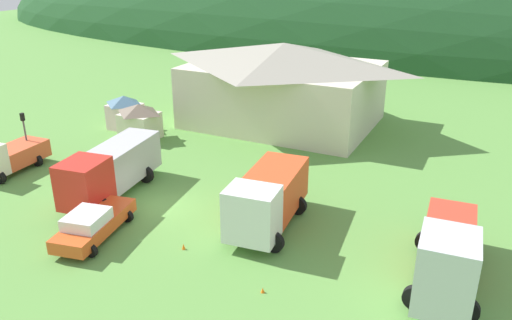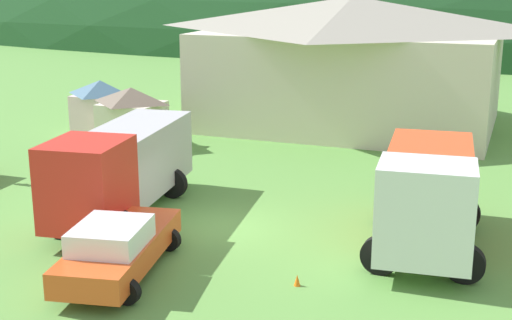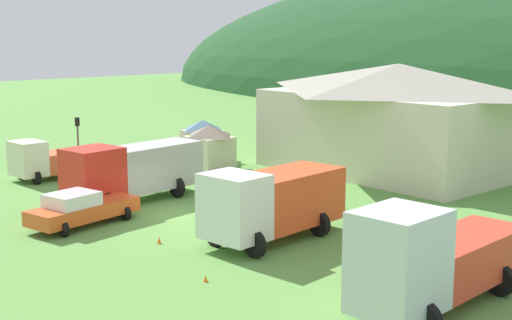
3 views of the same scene
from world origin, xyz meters
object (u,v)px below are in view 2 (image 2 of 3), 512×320
object	(u,v)px
depot_building	(351,60)
traffic_cone_near_pickup	(297,286)
heavy_rig_white	(428,193)
crane_truck_red	(121,166)
play_shed_pink	(101,107)
play_shed_cream	(132,116)
service_pickup_orange	(118,247)

from	to	relation	value
depot_building	traffic_cone_near_pickup	world-z (taller)	depot_building
heavy_rig_white	traffic_cone_near_pickup	xyz separation A→B (m)	(-2.81, -3.93, -1.78)
crane_truck_red	traffic_cone_near_pickup	bearing A→B (deg)	58.44
play_shed_pink	play_shed_cream	bearing A→B (deg)	-29.06
depot_building	play_shed_pink	size ratio (longest dim) A/B	5.72
play_shed_pink	heavy_rig_white	world-z (taller)	heavy_rig_white
crane_truck_red	play_shed_pink	bearing A→B (deg)	-151.89
play_shed_cream	depot_building	bearing A→B (deg)	45.89
heavy_rig_white	depot_building	bearing A→B (deg)	-164.98
depot_building	heavy_rig_white	size ratio (longest dim) A/B	2.27
play_shed_cream	play_shed_pink	size ratio (longest dim) A/B	1.04
play_shed_pink	traffic_cone_near_pickup	world-z (taller)	play_shed_pink
crane_truck_red	heavy_rig_white	distance (m)	10.19
play_shed_pink	heavy_rig_white	bearing A→B (deg)	-29.00
depot_building	play_shed_pink	world-z (taller)	depot_building
crane_truck_red	heavy_rig_white	xyz separation A→B (m)	(10.17, 0.69, -0.01)
play_shed_pink	traffic_cone_near_pickup	xyz separation A→B (m)	(14.99, -13.80, -1.47)
depot_building	traffic_cone_near_pickup	size ratio (longest dim) A/B	25.96
play_shed_cream	crane_truck_red	size ratio (longest dim) A/B	0.36
play_shed_cream	service_pickup_orange	bearing A→B (deg)	-60.90
play_shed_pink	service_pickup_orange	world-z (taller)	play_shed_pink
play_shed_cream	traffic_cone_near_pickup	distance (m)	17.45
depot_building	crane_truck_red	distance (m)	18.34
play_shed_pink	traffic_cone_near_pickup	size ratio (longest dim) A/B	4.54
service_pickup_orange	play_shed_cream	bearing A→B (deg)	-161.84
play_shed_pink	crane_truck_red	distance (m)	13.03
heavy_rig_white	traffic_cone_near_pickup	bearing A→B (deg)	-41.31
play_shed_cream	play_shed_pink	bearing A→B (deg)	150.94
service_pickup_orange	traffic_cone_near_pickup	world-z (taller)	service_pickup_orange
depot_building	play_shed_pink	xyz separation A→B (m)	(-11.27, -7.33, -2.10)
heavy_rig_white	traffic_cone_near_pickup	world-z (taller)	heavy_rig_white
play_shed_cream	traffic_cone_near_pickup	xyz separation A→B (m)	(12.29, -12.30, -1.48)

